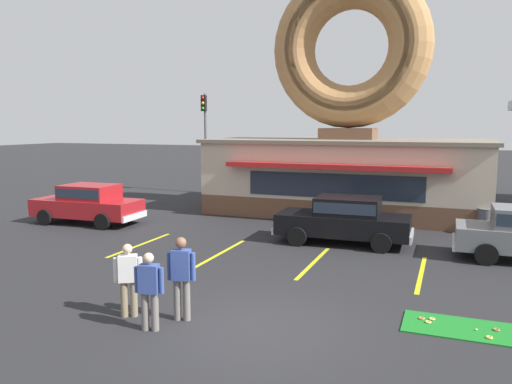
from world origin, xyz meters
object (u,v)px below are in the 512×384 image
(pedestrian_leather_jacket_man, at_px, (181,274))
(traffic_light_pole, at_px, (205,130))
(pedestrian_hooded_kid, at_px, (128,277))
(trash_bin, at_px, (485,221))
(car_red, at_px, (88,202))
(car_black, at_px, (345,218))
(golf_ball, at_px, (476,330))
(pedestrian_blue_sweater_man, at_px, (149,288))

(pedestrian_leather_jacket_man, bearing_deg, traffic_light_pole, 115.80)
(pedestrian_hooded_kid, xyz_separation_m, pedestrian_leather_jacket_man, (1.13, 0.24, 0.12))
(trash_bin, distance_m, traffic_light_pole, 16.40)
(pedestrian_hooded_kid, relative_size, traffic_light_pole, 0.27)
(car_red, xyz_separation_m, trash_bin, (14.97, 3.60, -0.37))
(car_red, bearing_deg, traffic_light_pole, 88.74)
(car_black, xyz_separation_m, traffic_light_pole, (-10.23, 9.65, 2.84))
(traffic_light_pole, bearing_deg, trash_bin, -23.48)
(car_red, bearing_deg, trash_bin, 13.52)
(pedestrian_leather_jacket_man, distance_m, trash_bin, 12.80)
(golf_ball, relative_size, trash_bin, 0.04)
(pedestrian_hooded_kid, bearing_deg, traffic_light_pole, 112.46)
(car_black, xyz_separation_m, trash_bin, (4.52, 3.24, -0.37))
(car_black, xyz_separation_m, pedestrian_blue_sweater_man, (-2.07, -8.59, -0.02))
(golf_ball, distance_m, traffic_light_pole, 21.64)
(car_black, relative_size, trash_bin, 4.73)
(car_black, bearing_deg, traffic_light_pole, 136.69)
(golf_ball, relative_size, car_black, 0.01)
(pedestrian_hooded_kid, height_order, trash_bin, pedestrian_hooded_kid)
(pedestrian_blue_sweater_man, distance_m, pedestrian_leather_jacket_man, 0.76)
(golf_ball, distance_m, pedestrian_leather_jacket_man, 5.92)
(car_red, relative_size, pedestrian_leather_jacket_man, 2.65)
(pedestrian_hooded_kid, distance_m, traffic_light_pole, 19.46)
(pedestrian_hooded_kid, bearing_deg, car_black, 70.55)
(trash_bin, height_order, traffic_light_pole, traffic_light_pole)
(pedestrian_blue_sweater_man, bearing_deg, traffic_light_pole, 114.12)
(car_black, height_order, pedestrian_blue_sweater_man, car_black)
(car_red, distance_m, pedestrian_hooded_kid, 10.86)
(golf_ball, distance_m, car_red, 15.56)
(golf_ball, bearing_deg, pedestrian_blue_sweater_man, -159.34)
(golf_ball, height_order, traffic_light_pole, traffic_light_pole)
(car_black, distance_m, trash_bin, 5.57)
(golf_ball, xyz_separation_m, car_red, (-14.34, 5.98, 0.82))
(pedestrian_leather_jacket_man, relative_size, trash_bin, 1.79)
(pedestrian_blue_sweater_man, height_order, trash_bin, pedestrian_blue_sweater_man)
(car_red, bearing_deg, pedestrian_blue_sweater_man, -44.45)
(pedestrian_blue_sweater_man, height_order, pedestrian_leather_jacket_man, pedestrian_leather_jacket_man)
(golf_ball, bearing_deg, car_black, 121.52)
(trash_bin, bearing_deg, pedestrian_hooded_kid, -123.01)
(golf_ball, height_order, pedestrian_blue_sweater_man, pedestrian_blue_sweater_man)
(golf_ball, xyz_separation_m, pedestrian_blue_sweater_man, (-5.96, -2.25, 0.81))
(pedestrian_blue_sweater_man, relative_size, pedestrian_hooded_kid, 1.00)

